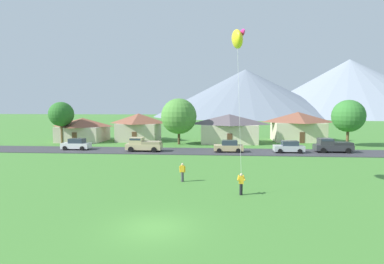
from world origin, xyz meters
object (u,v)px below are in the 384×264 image
object	(u,v)px
house_right_center	(83,129)
house_rightmost	(139,127)
house_leftmost	(298,126)
parked_car_silver_west_end	(289,147)
parked_car_tan_mid_east	(229,146)
tree_center	(61,114)
kite_flyer_with_kite	(238,44)
tree_left_of_center	(348,116)
pickup_truck_charcoal_west_side	(332,145)
watcher_person	(182,172)
house_left_center	(229,128)
parked_car_white_mid_west	(76,144)
tree_near_left	(179,116)
pickup_truck_sand_east_side	(143,144)

from	to	relation	value
house_right_center	house_rightmost	size ratio (longest dim) A/B	1.08
house_leftmost	parked_car_silver_west_end	size ratio (longest dim) A/B	2.32
house_rightmost	parked_car_tan_mid_east	size ratio (longest dim) A/B	1.89
house_rightmost	tree_center	size ratio (longest dim) A/B	1.08
parked_car_silver_west_end	kite_flyer_with_kite	world-z (taller)	kite_flyer_with_kite
tree_left_of_center	pickup_truck_charcoal_west_side	size ratio (longest dim) A/B	1.47
house_leftmost	tree_left_of_center	size ratio (longest dim) A/B	1.27
watcher_person	kite_flyer_with_kite	bearing A→B (deg)	-23.85
house_left_center	parked_car_white_mid_west	size ratio (longest dim) A/B	2.51
house_right_center	tree_near_left	world-z (taller)	tree_near_left
house_left_center	parked_car_tan_mid_east	size ratio (longest dim) A/B	2.50
house_rightmost	house_leftmost	bearing A→B (deg)	4.15
kite_flyer_with_kite	house_leftmost	bearing A→B (deg)	69.07
house_rightmost	watcher_person	xyz separation A→B (m)	(11.92, -31.10, -1.82)
house_right_center	tree_center	world-z (taller)	tree_center
tree_center	pickup_truck_charcoal_west_side	world-z (taller)	tree_center
house_right_center	tree_near_left	size ratio (longest dim) A/B	1.08
tree_left_of_center	pickup_truck_charcoal_west_side	world-z (taller)	tree_left_of_center
house_rightmost	tree_near_left	size ratio (longest dim) A/B	1.00
house_right_center	kite_flyer_with_kite	xyz separation A→B (m)	(26.90, -31.58, 9.41)
tree_near_left	house_right_center	bearing A→B (deg)	170.46
house_rightmost	house_left_center	bearing A→B (deg)	-6.75
tree_left_of_center	pickup_truck_sand_east_side	distance (m)	33.87
parked_car_silver_west_end	tree_near_left	bearing A→B (deg)	153.30
house_left_center	tree_center	distance (m)	29.96
parked_car_silver_west_end	watcher_person	size ratio (longest dim) A/B	2.51
house_left_center	house_right_center	distance (m)	27.38
house_rightmost	parked_car_silver_west_end	bearing A→B (deg)	-27.68
tree_near_left	parked_car_tan_mid_east	distance (m)	12.66
parked_car_silver_west_end	parked_car_tan_mid_east	bearing A→B (deg)	-178.93
pickup_truck_charcoal_west_side	house_leftmost	bearing A→B (deg)	95.12
house_leftmost	tree_center	xyz separation A→B (m)	(-42.74, -7.31, 2.32)
house_left_center	tree_near_left	bearing A→B (deg)	-162.92
tree_center	parked_car_tan_mid_east	size ratio (longest dim) A/B	1.74
tree_left_of_center	parked_car_silver_west_end	distance (m)	14.77
tree_left_of_center	tree_near_left	bearing A→B (deg)	179.97
house_leftmost	pickup_truck_charcoal_west_side	xyz separation A→B (m)	(1.31, -14.60, -1.79)
parked_car_white_mid_west	house_right_center	bearing A→B (deg)	109.16
parked_car_tan_mid_east	pickup_truck_charcoal_west_side	xyz separation A→B (m)	(14.80, 0.95, 0.19)
parked_car_silver_west_end	pickup_truck_sand_east_side	size ratio (longest dim) A/B	0.80
house_rightmost	pickup_truck_sand_east_side	xyz separation A→B (m)	(4.11, -13.62, -1.64)
house_rightmost	pickup_truck_sand_east_side	distance (m)	14.32
house_left_center	tree_left_of_center	world-z (taller)	tree_left_of_center
house_leftmost	pickup_truck_charcoal_west_side	distance (m)	14.77
tree_left_of_center	tree_center	size ratio (longest dim) A/B	1.04
tree_left_of_center	watcher_person	distance (m)	36.32
pickup_truck_charcoal_west_side	house_rightmost	bearing A→B (deg)	158.43
house_rightmost	parked_car_silver_west_end	xyz separation A→B (m)	(25.18, -13.21, -1.83)
tree_near_left	house_leftmost	bearing A→B (deg)	17.55
parked_car_silver_west_end	pickup_truck_sand_east_side	world-z (taller)	pickup_truck_sand_east_side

